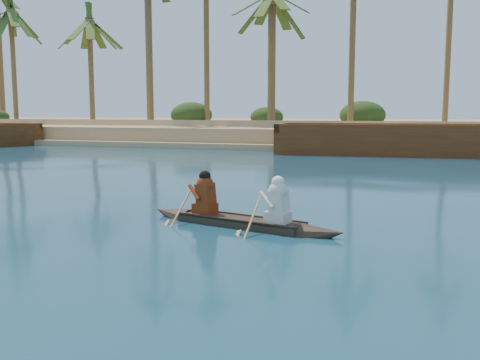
% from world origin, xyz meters
% --- Properties ---
extents(sandy_embankment, '(150.00, 51.00, 1.50)m').
position_xyz_m(sandy_embankment, '(0.00, 46.89, 0.53)').
color(sandy_embankment, tan).
rests_on(sandy_embankment, ground).
extents(palm_grove, '(110.00, 14.00, 16.00)m').
position_xyz_m(palm_grove, '(0.00, 35.00, 8.00)').
color(palm_grove, '#384D1B').
rests_on(palm_grove, ground).
extents(shrub_cluster, '(100.00, 6.00, 2.40)m').
position_xyz_m(shrub_cluster, '(0.00, 31.50, 1.20)').
color(shrub_cluster, '#1D3F16').
rests_on(shrub_cluster, ground).
extents(canoe, '(4.74, 1.73, 1.30)m').
position_xyz_m(canoe, '(-6.57, 0.90, 0.25)').
color(canoe, '#33271C').
rests_on(canoe, ground).
extents(barge_mid, '(12.42, 5.11, 2.02)m').
position_xyz_m(barge_mid, '(-5.08, 22.00, 0.71)').
color(barge_mid, brown).
rests_on(barge_mid, ground).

